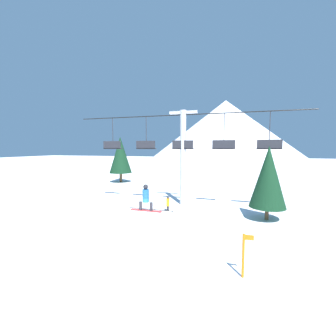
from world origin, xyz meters
The scene contains 9 objects.
ground_plane centered at (0.00, 0.00, 0.00)m, with size 220.00×220.00×0.00m, color white.
mountain_ridge centered at (0.00, 83.11, 11.64)m, with size 60.32×60.32×23.29m.
snow_ramp centered at (0.49, -0.20, 0.95)m, with size 2.33×3.72×1.89m.
snowboarder centered at (0.41, 1.27, 2.53)m, with size 1.59×0.31×1.30m.
chairlift centered at (0.13, 10.23, 4.67)m, with size 19.96×0.51×8.12m.
pine_tree_near centered at (6.64, 7.83, 2.98)m, with size 2.41×2.41×5.09m.
pine_tree_far centered at (-11.34, 20.10, 3.92)m, with size 3.18×3.18×6.51m.
trail_marker centered at (4.90, 0.07, 0.91)m, with size 0.41×0.10×1.71m.
distant_skier centered at (-0.45, 7.70, 0.67)m, with size 0.24×0.24×1.23m.
Camera 1 is at (4.54, -8.58, 4.94)m, focal length 24.00 mm.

